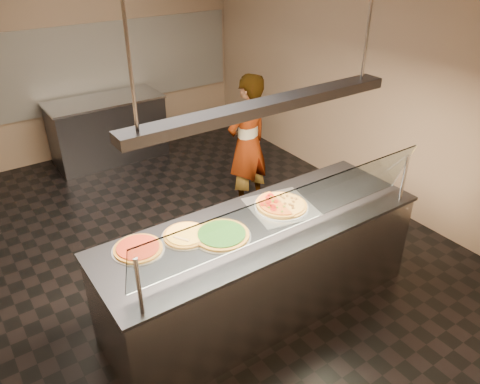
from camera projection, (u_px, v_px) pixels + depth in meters
ground at (184, 241)px, 5.28m from camera, size 5.00×6.00×0.02m
wall_back at (77, 54)px, 6.69m from camera, size 5.00×0.02×3.00m
wall_front at (450, 285)px, 2.38m from camera, size 5.00×0.02×3.00m
wall_right at (356, 74)px, 5.77m from camera, size 0.02×6.00×3.00m
tile_band at (80, 68)px, 6.77m from camera, size 4.90×0.02×1.20m
serving_counter at (261, 267)px, 4.14m from camera, size 2.87×0.94×0.93m
sneeze_guard at (291, 211)px, 3.52m from camera, size 2.63×0.18×0.54m
perforated_tray at (281, 206)px, 4.13m from camera, size 0.63×0.63×0.01m
half_pizza_pepperoni at (271, 207)px, 4.07m from camera, size 0.30×0.48×0.05m
half_pizza_sausage at (290, 201)px, 4.18m from camera, size 0.30×0.48×0.04m
pizza_spinach at (221, 234)px, 3.74m from camera, size 0.47×0.47×0.03m
pizza_cheese at (186, 235)px, 3.74m from camera, size 0.39×0.39×0.03m
pizza_tomato at (138, 248)px, 3.58m from camera, size 0.40×0.40×0.03m
pizza_spatula at (188, 238)px, 3.68m from camera, size 0.26×0.19×0.02m
prep_table at (108, 129)px, 6.94m from camera, size 1.64×0.74×0.93m
worker at (248, 144)px, 5.55m from camera, size 0.68×0.52×1.69m
heat_lamp_housing at (266, 106)px, 3.41m from camera, size 2.30×0.18×0.08m
lamp_rod_left at (128, 48)px, 2.65m from camera, size 0.02×0.02×1.01m
lamp_rod_right at (370, 15)px, 3.63m from camera, size 0.02×0.02×1.01m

